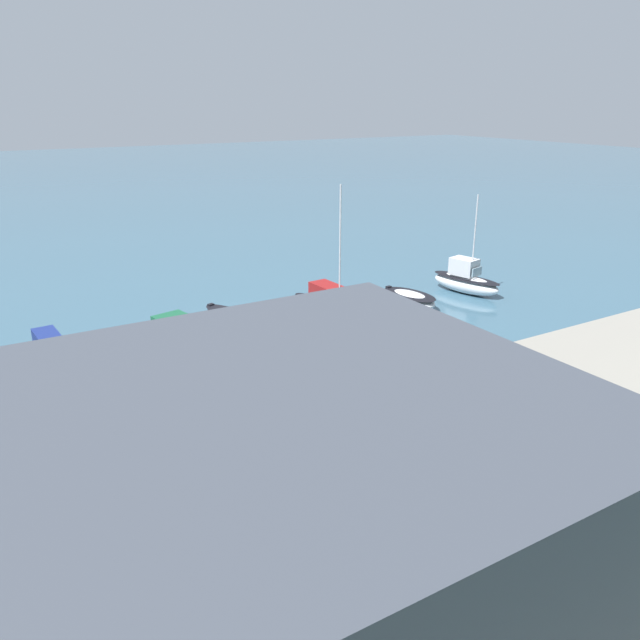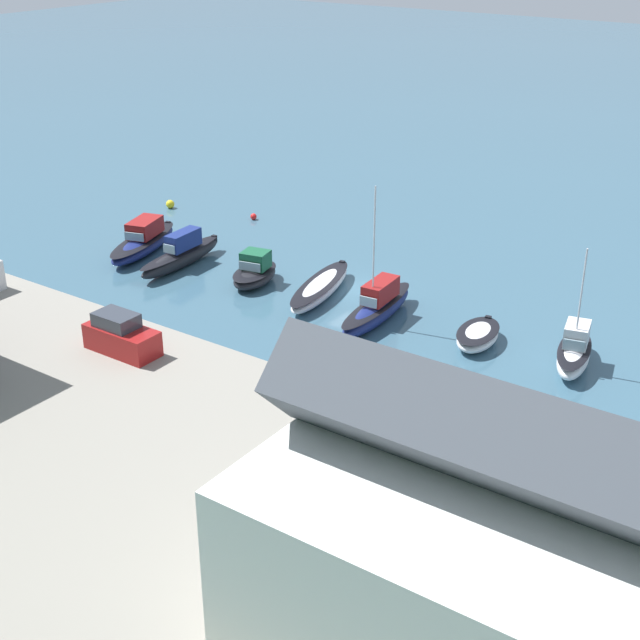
{
  "view_description": "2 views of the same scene",
  "coord_description": "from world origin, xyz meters",
  "px_view_note": "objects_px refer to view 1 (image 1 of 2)",
  "views": [
    {
      "loc": [
        15.46,
        34.43,
        13.42
      ],
      "look_at": [
        -1.0,
        6.88,
        2.01
      ],
      "focal_mm": 35.0,
      "sensor_mm": 36.0,
      "label": 1
    },
    {
      "loc": [
        -29.7,
        46.49,
        23.41
      ],
      "look_at": [
        -4.14,
        9.83,
        2.57
      ],
      "focal_mm": 50.0,
      "sensor_mm": 36.0,
      "label": 2
    }
  ],
  "objects_px": {
    "moored_boat_0": "(466,280)",
    "moored_boat_1": "(409,299)",
    "moored_boat_3": "(249,326)",
    "moored_boat_2": "(333,312)",
    "parked_car_0": "(370,407)",
    "moored_boat_4": "(175,342)",
    "moored_boat_5": "(54,367)"
  },
  "relations": [
    {
      "from": "moored_boat_5",
      "to": "moored_boat_3",
      "type": "bearing_deg",
      "value": -177.0
    },
    {
      "from": "moored_boat_2",
      "to": "parked_car_0",
      "type": "distance_m",
      "value": 16.1
    },
    {
      "from": "moored_boat_3",
      "to": "moored_boat_5",
      "type": "height_order",
      "value": "moored_boat_5"
    },
    {
      "from": "moored_boat_1",
      "to": "moored_boat_5",
      "type": "bearing_deg",
      "value": -6.56
    },
    {
      "from": "moored_boat_1",
      "to": "moored_boat_5",
      "type": "height_order",
      "value": "moored_boat_5"
    },
    {
      "from": "moored_boat_0",
      "to": "moored_boat_2",
      "type": "bearing_deg",
      "value": -7.92
    },
    {
      "from": "moored_boat_5",
      "to": "moored_boat_4",
      "type": "bearing_deg",
      "value": -179.52
    },
    {
      "from": "moored_boat_1",
      "to": "moored_boat_2",
      "type": "bearing_deg",
      "value": -3.05
    },
    {
      "from": "moored_boat_5",
      "to": "moored_boat_2",
      "type": "bearing_deg",
      "value": 176.6
    },
    {
      "from": "moored_boat_1",
      "to": "moored_boat_3",
      "type": "distance_m",
      "value": 11.69
    },
    {
      "from": "moored_boat_3",
      "to": "moored_boat_5",
      "type": "bearing_deg",
      "value": -5.62
    },
    {
      "from": "moored_boat_2",
      "to": "moored_boat_4",
      "type": "xyz_separation_m",
      "value": [
        9.96,
        -0.36,
        -0.13
      ]
    },
    {
      "from": "moored_boat_2",
      "to": "moored_boat_1",
      "type": "bearing_deg",
      "value": -178.69
    },
    {
      "from": "moored_boat_0",
      "to": "parked_car_0",
      "type": "relative_size",
      "value": 1.71
    },
    {
      "from": "moored_boat_3",
      "to": "moored_boat_0",
      "type": "bearing_deg",
      "value": 167.27
    },
    {
      "from": "moored_boat_0",
      "to": "moored_boat_1",
      "type": "distance_m",
      "value": 5.64
    },
    {
      "from": "moored_boat_3",
      "to": "moored_boat_4",
      "type": "bearing_deg",
      "value": -2.36
    },
    {
      "from": "moored_boat_3",
      "to": "moored_boat_1",
      "type": "bearing_deg",
      "value": 164.62
    },
    {
      "from": "moored_boat_5",
      "to": "parked_car_0",
      "type": "bearing_deg",
      "value": 118.64
    },
    {
      "from": "moored_boat_1",
      "to": "moored_boat_4",
      "type": "xyz_separation_m",
      "value": [
        16.48,
        0.24,
        0.26
      ]
    },
    {
      "from": "moored_boat_5",
      "to": "moored_boat_1",
      "type": "bearing_deg",
      "value": 178.01
    },
    {
      "from": "moored_boat_1",
      "to": "moored_boat_2",
      "type": "relative_size",
      "value": 0.52
    },
    {
      "from": "moored_boat_0",
      "to": "moored_boat_5",
      "type": "distance_m",
      "value": 28.41
    },
    {
      "from": "moored_boat_1",
      "to": "moored_boat_3",
      "type": "xyz_separation_m",
      "value": [
        11.67,
        -0.61,
        0.02
      ]
    },
    {
      "from": "moored_boat_1",
      "to": "moored_boat_3",
      "type": "relative_size",
      "value": 0.52
    },
    {
      "from": "moored_boat_4",
      "to": "moored_boat_5",
      "type": "relative_size",
      "value": 0.57
    },
    {
      "from": "moored_boat_1",
      "to": "moored_boat_4",
      "type": "distance_m",
      "value": 16.49
    },
    {
      "from": "moored_boat_0",
      "to": "moored_boat_3",
      "type": "xyz_separation_m",
      "value": [
        17.28,
        -0.1,
        -0.35
      ]
    },
    {
      "from": "moored_boat_3",
      "to": "parked_car_0",
      "type": "distance_m",
      "value": 15.76
    },
    {
      "from": "moored_boat_0",
      "to": "parked_car_0",
      "type": "distance_m",
      "value": 24.81
    },
    {
      "from": "moored_boat_0",
      "to": "moored_boat_5",
      "type": "height_order",
      "value": "moored_boat_0"
    },
    {
      "from": "moored_boat_1",
      "to": "moored_boat_3",
      "type": "height_order",
      "value": "moored_boat_3"
    }
  ]
}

